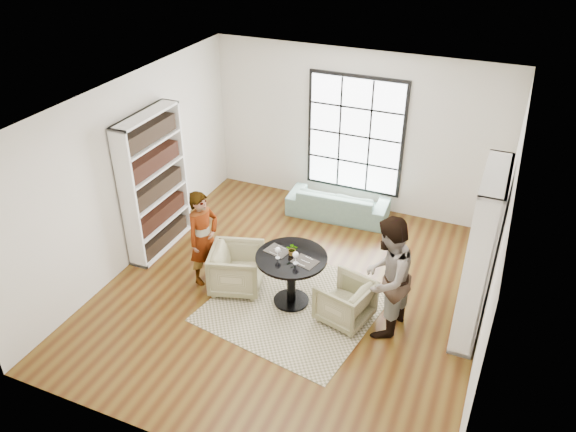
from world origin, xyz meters
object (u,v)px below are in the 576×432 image
at_px(flower_centerpiece, 292,249).
at_px(person_left, 204,238).
at_px(sofa, 338,203).
at_px(person_right, 386,278).
at_px(armchair_left, 237,269).
at_px(wine_glass_right, 296,255).
at_px(armchair_right, 345,301).
at_px(wine_glass_left, 278,250).
at_px(pedestal_table, 291,270).

bearing_deg(flower_centerpiece, person_left, -177.98).
relative_size(sofa, person_right, 1.04).
distance_m(sofa, armchair_left, 2.77).
bearing_deg(wine_glass_right, armchair_left, 172.87).
xyz_separation_m(armchair_right, person_left, (-2.29, 0.05, 0.46)).
height_order(person_left, wine_glass_left, person_left).
bearing_deg(sofa, wine_glass_right, 92.93).
relative_size(person_left, person_right, 0.87).
bearing_deg(armchair_right, flower_centerpiece, -81.64).
distance_m(armchair_left, person_left, 0.69).
relative_size(armchair_left, wine_glass_left, 4.28).
relative_size(pedestal_table, person_right, 0.58).
xyz_separation_m(person_left, wine_glass_right, (1.56, -0.13, 0.19)).
bearing_deg(wine_glass_left, sofa, 90.19).
bearing_deg(pedestal_table, sofa, 93.74).
height_order(person_left, flower_centerpiece, person_left).
bearing_deg(wine_glass_left, flower_centerpiece, 44.29).
bearing_deg(person_left, flower_centerpiece, -69.43).
height_order(pedestal_table, armchair_right, pedestal_table).
relative_size(armchair_right, person_right, 0.39).
height_order(sofa, person_left, person_left).
distance_m(pedestal_table, person_right, 1.43).
relative_size(armchair_right, person_left, 0.45).
bearing_deg(armchair_left, armchair_right, -108.22).
relative_size(armchair_left, armchair_right, 1.11).
xyz_separation_m(wine_glass_left, flower_centerpiece, (0.16, 0.16, -0.04)).
xyz_separation_m(wine_glass_right, flower_centerpiece, (-0.12, 0.18, -0.04)).
bearing_deg(wine_glass_left, pedestal_table, 33.13).
distance_m(sofa, wine_glass_left, 2.86).
xyz_separation_m(pedestal_table, sofa, (-0.17, 2.67, -0.33)).
distance_m(armchair_right, wine_glass_left, 1.19).
height_order(armchair_left, person_right, person_right).
bearing_deg(person_right, armchair_left, -82.87).
height_order(sofa, wine_glass_right, wine_glass_right).
height_order(pedestal_table, flower_centerpiece, flower_centerpiece).
distance_m(armchair_right, flower_centerpiece, 1.04).
height_order(sofa, person_right, person_right).
xyz_separation_m(pedestal_table, flower_centerpiece, (-0.01, 0.05, 0.32)).
height_order(armchair_right, wine_glass_left, wine_glass_left).
relative_size(sofa, wine_glass_left, 10.18).
bearing_deg(sofa, person_right, 116.93).
bearing_deg(armchair_right, sofa, -144.67).
relative_size(person_right, wine_glass_left, 9.82).
bearing_deg(armchair_left, flower_centerpiece, -103.47).
bearing_deg(wine_glass_left, person_right, 2.19).
height_order(person_right, flower_centerpiece, person_right).
distance_m(armchair_left, flower_centerpiece, 1.06).
xyz_separation_m(armchair_left, person_right, (2.29, -0.05, 0.54)).
bearing_deg(wine_glass_right, sofa, 95.94).
height_order(wine_glass_right, flower_centerpiece, wine_glass_right).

